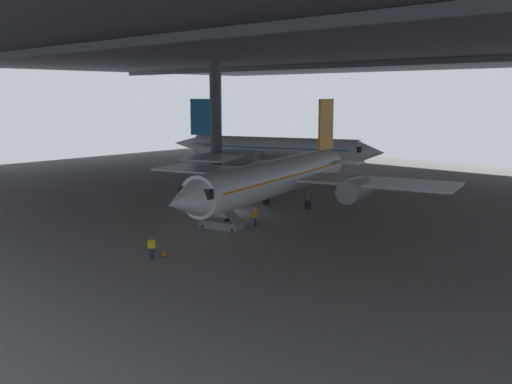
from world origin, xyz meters
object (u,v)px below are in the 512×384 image
Objects in this scene: baggage_tug at (254,190)px; airplane_distant at (270,149)px; crew_worker_by_stairs at (255,216)px; airplane_main at (278,177)px; crew_worker_near_nose at (152,247)px; boarding_stairs at (221,220)px; traffic_cone_orange at (164,253)px.

airplane_distant is at bearing 126.34° from baggage_tug.
crew_worker_by_stairs is 0.05× the size of airplane_distant.
airplane_main is at bearing -32.84° from baggage_tug.
baggage_tug is at bearing 118.12° from crew_worker_near_nose.
airplane_distant reaches higher than baggage_tug.
boarding_stairs is at bearing -56.30° from baggage_tug.
baggage_tug is (-13.20, 23.54, 0.23)m from traffic_cone_orange.
crew_worker_by_stairs is at bearing -50.64° from airplane_distant.
baggage_tug reaches higher than traffic_cone_orange.
boarding_stairs is at bearing -54.85° from airplane_distant.
airplane_main is 9.91m from boarding_stairs.
airplane_main is 56.73× the size of traffic_cone_orange.
airplane_main is at bearing 104.50° from crew_worker_near_nose.
traffic_cone_orange is at bearing 85.94° from crew_worker_near_nose.
airplane_distant is 21.57m from baggage_tug.
airplane_distant reaches higher than crew_worker_near_nose.
crew_worker_by_stairs is 11.64m from traffic_cone_orange.
crew_worker_near_nose is at bearing -75.50° from airplane_main.
airplane_main reaches higher than boarding_stairs.
airplane_main is 20.99× the size of crew_worker_by_stairs.
boarding_stairs is 0.14× the size of airplane_distant.
airplane_distant reaches higher than crew_worker_by_stairs.
crew_worker_near_nose is at bearing -71.32° from boarding_stairs.
airplane_main reaches higher than crew_worker_near_nose.
traffic_cone_orange is at bearing -57.60° from airplane_distant.
airplane_main is 7.52× the size of boarding_stairs.
baggage_tug is at bearing 119.28° from traffic_cone_orange.
airplane_main is 19.22m from traffic_cone_orange.
crew_worker_near_nose is 27.85m from baggage_tug.
airplane_main is 21.09× the size of crew_worker_near_nose.
crew_worker_by_stairs is (-1.77, 12.50, 0.01)m from crew_worker_near_nose.
airplane_distant is at bearing 125.15° from boarding_stairs.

